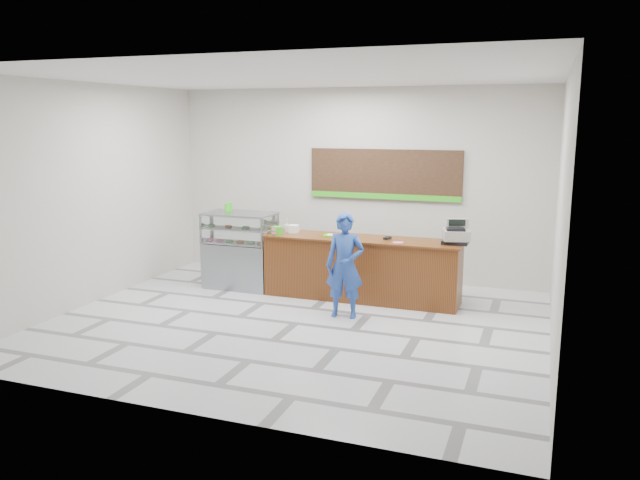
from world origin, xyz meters
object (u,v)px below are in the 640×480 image
(sales_counter, at_px, (362,269))
(display_case, at_px, (240,250))
(serving_tray, at_px, (334,235))
(customer, at_px, (345,265))
(cash_register, at_px, (456,234))

(sales_counter, relative_size, display_case, 2.45)
(serving_tray, xyz_separation_m, customer, (0.52, -1.01, -0.25))
(sales_counter, relative_size, customer, 2.06)
(display_case, bearing_deg, cash_register, 1.01)
(serving_tray, bearing_deg, cash_register, -9.42)
(display_case, distance_m, serving_tray, 1.76)
(serving_tray, height_order, customer, customer)
(display_case, bearing_deg, serving_tray, 0.71)
(serving_tray, relative_size, customer, 0.23)
(cash_register, relative_size, serving_tray, 1.40)
(display_case, relative_size, cash_register, 2.63)
(sales_counter, height_order, customer, customer)
(customer, bearing_deg, display_case, 150.03)
(sales_counter, xyz_separation_m, serving_tray, (-0.50, 0.02, 0.52))
(cash_register, xyz_separation_m, serving_tray, (-2.00, -0.04, -0.13))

